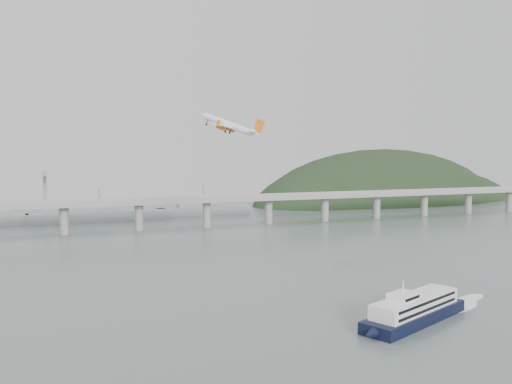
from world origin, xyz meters
name	(u,v)px	position (x,y,z in m)	size (l,w,h in m)	color
ground	(310,294)	(0.00, 0.00, 0.00)	(900.00, 900.00, 0.00)	slate
bridge	(179,204)	(-1.15, 200.00, 17.65)	(800.00, 22.00, 23.90)	gray
headland	(393,218)	(285.18, 331.75, -19.34)	(365.00, 155.00, 156.00)	black
ferry	(415,310)	(14.68, -44.34, 3.97)	(73.79, 35.82, 14.64)	black
airliner	(230,125)	(-7.68, 70.58, 68.34)	(28.20, 28.98, 14.71)	white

